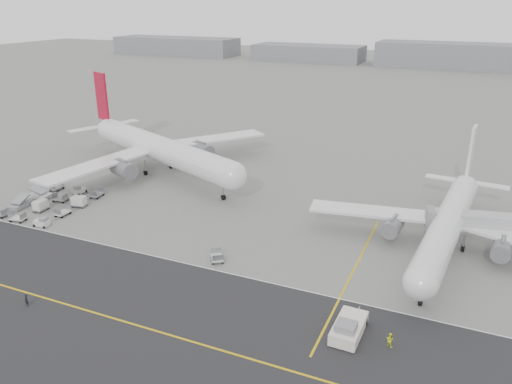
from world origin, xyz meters
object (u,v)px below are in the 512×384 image
at_px(pushback_tug, 348,328).
at_px(jet_bridge, 481,224).
at_px(airliner_a, 158,148).
at_px(airliner_b, 448,222).
at_px(ground_crew_a, 26,300).
at_px(ground_crew_b, 390,340).

height_order(pushback_tug, jet_bridge, jet_bridge).
relative_size(airliner_a, jet_bridge, 3.26).
distance_m(airliner_b, ground_crew_a, 62.93).
bearing_deg(ground_crew_a, pushback_tug, 24.44).
distance_m(pushback_tug, jet_bridge, 33.16).
distance_m(airliner_a, jet_bridge, 69.60).
relative_size(airliner_b, pushback_tug, 5.25).
bearing_deg(ground_crew_a, jet_bridge, 46.58).
bearing_deg(airliner_b, ground_crew_a, -136.10).
relative_size(airliner_b, ground_crew_a, 27.62).
bearing_deg(ground_crew_b, airliner_a, -14.16).
bearing_deg(jet_bridge, ground_crew_a, -155.02).
bearing_deg(ground_crew_b, ground_crew_a, 34.30).
relative_size(pushback_tug, jet_bridge, 0.51).
xyz_separation_m(airliner_b, jet_bridge, (4.70, 1.69, -0.15)).
height_order(airliner_a, airliner_b, airliner_a).
bearing_deg(ground_crew_a, ground_crew_b, 22.78).
bearing_deg(airliner_b, pushback_tug, -102.13).
relative_size(jet_bridge, ground_crew_a, 10.24).
bearing_deg(airliner_a, airliner_b, -78.51).
bearing_deg(airliner_b, jet_bridge, 25.04).
distance_m(airliner_b, ground_crew_b, 28.95).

